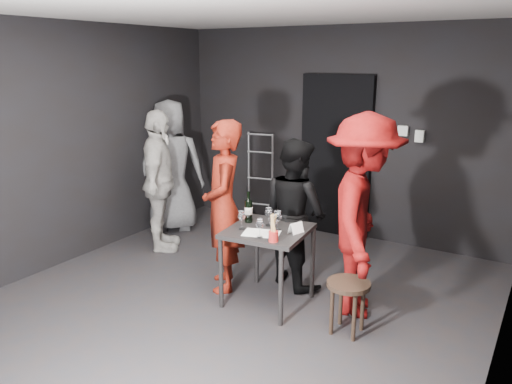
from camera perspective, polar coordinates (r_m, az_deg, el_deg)
The scene contains 26 objects.
floor at distance 4.91m, azimuth -2.83°, elevation -12.81°, with size 4.50×5.00×0.02m, color black.
ceiling at distance 4.36m, azimuth -3.32°, elevation 20.38°, with size 4.50×5.00×0.02m, color silver.
wall_back at distance 6.62m, azimuth 9.39°, elevation 6.66°, with size 4.50×0.04×2.70m, color black.
wall_left at distance 6.00m, azimuth -21.13°, elevation 4.99°, with size 0.04×5.00×2.70m, color black.
wall_right at distance 3.70m, azimuth 27.02°, elevation -1.41°, with size 0.04×5.00×2.70m, color black.
doorway at distance 6.62m, azimuth 9.08°, elevation 4.03°, with size 0.95×0.10×2.10m, color black.
wallbox_upper at distance 6.29m, azimuth 16.47°, elevation 6.74°, with size 0.12×0.06×0.12m, color #B7B7B2.
wallbox_lower at distance 6.25m, azimuth 18.21°, elevation 6.09°, with size 0.10×0.06×0.14m, color #B7B7B2.
hand_truck at distance 7.12m, azimuth 0.30°, elevation -1.79°, with size 0.43×0.36×1.29m.
tasting_table at distance 4.71m, azimuth 1.37°, elevation -5.37°, with size 0.72×0.72×0.75m.
stool at distance 4.37m, azimuth 10.49°, elevation -11.15°, with size 0.37×0.37×0.47m.
server_red at distance 4.95m, azimuth -3.78°, elevation -0.23°, with size 0.72×0.47×1.98m, color maroon.
woman_black at distance 5.12m, azimuth 4.49°, elevation -2.19°, with size 0.76×0.42×1.56m, color black.
man_maroon at distance 4.51m, azimuth 12.25°, elevation -0.08°, with size 1.48×0.69×2.28m, color #6E0A09.
bystander_cream at distance 6.08m, azimuth -11.07°, elevation 2.30°, with size 1.15×0.55×1.96m, color beige.
bystander_grey at distance 6.77m, azimuth -9.74°, elevation 4.29°, with size 1.03×0.56×2.11m, color slate.
tasting_mat at distance 4.55m, azimuth 0.63°, elevation -4.73°, with size 0.33×0.22×0.00m, color white.
wine_glass_a at distance 4.64m, azimuth -1.65°, elevation -3.12°, with size 0.07×0.07×0.19m, color white, non-canonical shape.
wine_glass_b at distance 4.85m, azimuth -0.84°, elevation -2.12°, with size 0.08×0.08×0.22m, color white, non-canonical shape.
wine_glass_c at distance 4.74m, azimuth 1.44°, elevation -2.73°, with size 0.07×0.07×0.19m, color white, non-canonical shape.
wine_glass_d at distance 4.43m, azimuth 0.44°, elevation -4.04°, with size 0.07×0.07×0.19m, color white, non-canonical shape.
wine_glass_e at distance 4.46m, azimuth 1.99°, elevation -3.73°, with size 0.08×0.08×0.22m, color white, non-canonical shape.
wine_glass_f at distance 4.60m, azimuth 2.47°, elevation -3.19°, with size 0.08×0.08×0.21m, color white, non-canonical shape.
wine_bottle at distance 4.83m, azimuth -0.86°, elevation -2.13°, with size 0.07×0.07×0.31m.
breadstick_cup at distance 4.32m, azimuth 2.01°, elevation -4.19°, with size 0.08×0.08×0.26m.
reserved_card at distance 4.57m, azimuth 4.41°, elevation -4.07°, with size 0.08×0.13×0.10m, color white, non-canonical shape.
Camera 1 is at (2.47, -3.57, 2.29)m, focal length 35.00 mm.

